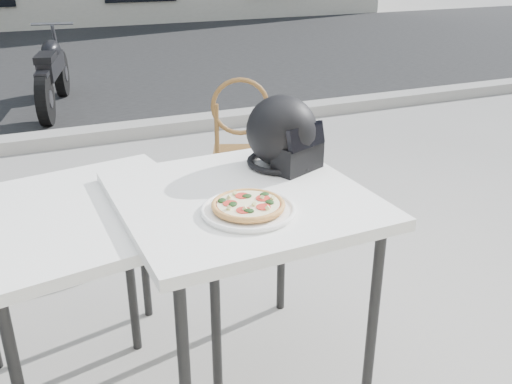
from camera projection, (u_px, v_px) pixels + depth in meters
name	position (u px, v px, depth m)	size (l,w,h in m)	color
ground	(287.00, 294.00, 3.02)	(80.00, 80.00, 0.00)	#989590
street_asphalt	(92.00, 61.00, 8.92)	(30.00, 8.00, 0.00)	black
curb	(152.00, 128.00, 5.52)	(30.00, 0.25, 0.12)	#9C9992
cafe_table_main	(242.00, 212.00, 2.15)	(0.93, 0.93, 0.85)	white
plate	(248.00, 210.00, 1.96)	(0.39, 0.39, 0.02)	white
pizza	(248.00, 205.00, 1.95)	(0.27, 0.27, 0.03)	#DA9A4F
helmet	(283.00, 135.00, 2.33)	(0.38, 0.39, 0.30)	black
cafe_chair_main	(241.00, 141.00, 3.66)	(0.48, 0.48, 0.97)	brown
cafe_table_side	(83.00, 227.00, 2.11)	(0.99, 0.99, 0.81)	white
motorcycle	(53.00, 74.00, 6.22)	(0.57, 1.75, 0.88)	black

